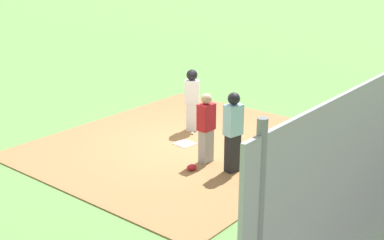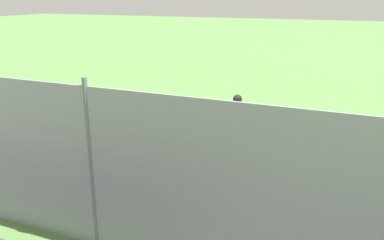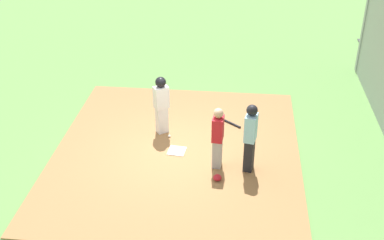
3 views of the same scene
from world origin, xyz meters
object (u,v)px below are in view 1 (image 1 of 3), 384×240
(home_plate, at_px, (185,144))
(baseball, at_px, (192,133))
(umpire, at_px, (233,130))
(runner, at_px, (192,96))
(catcher_mask, at_px, (192,167))
(catcher, at_px, (206,127))
(baseball_bat, at_px, (264,138))

(home_plate, distance_m, baseball, 0.73)
(baseball, bearing_deg, home_plate, -156.05)
(umpire, bearing_deg, runner, -20.74)
(catcher_mask, bearing_deg, catcher, 4.72)
(catcher, xyz_separation_m, catcher_mask, (-0.58, -0.05, -0.79))
(baseball, bearing_deg, umpire, -120.44)
(umpire, relative_size, baseball_bat, 2.42)
(baseball, bearing_deg, catcher_mask, -141.31)
(catcher, relative_size, baseball, 22.10)
(home_plate, bearing_deg, catcher, -116.52)
(umpire, bearing_deg, catcher, 7.25)
(baseball_bat, height_order, baseball, baseball)
(catcher, bearing_deg, baseball, -36.70)
(catcher, xyz_separation_m, runner, (1.48, 1.62, 0.12))
(umpire, relative_size, baseball, 24.43)
(runner, height_order, catcher_mask, runner)
(umpire, bearing_deg, baseball_bat, -64.53)
(umpire, distance_m, runner, 2.86)
(home_plate, height_order, runner, runner)
(umpire, relative_size, catcher_mask, 7.53)
(catcher_mask, bearing_deg, baseball, 38.69)
(catcher, relative_size, baseball_bat, 2.19)
(runner, xyz_separation_m, catcher_mask, (-2.06, -1.67, -0.91))
(home_plate, xyz_separation_m, catcher_mask, (-1.12, -1.14, 0.05))
(catcher, bearing_deg, baseball_bat, -92.52)
(home_plate, xyz_separation_m, baseball_bat, (1.58, -1.35, 0.02))
(home_plate, relative_size, catcher_mask, 1.83)
(baseball_bat, bearing_deg, umpire, -38.19)
(runner, bearing_deg, baseball, 6.99)
(catcher, distance_m, umpire, 0.79)
(baseball_bat, xyz_separation_m, catcher_mask, (-2.71, 0.21, 0.03))
(umpire, distance_m, baseball_bat, 2.44)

